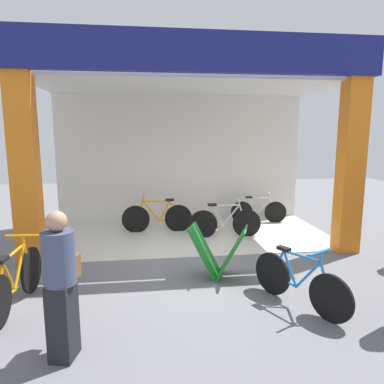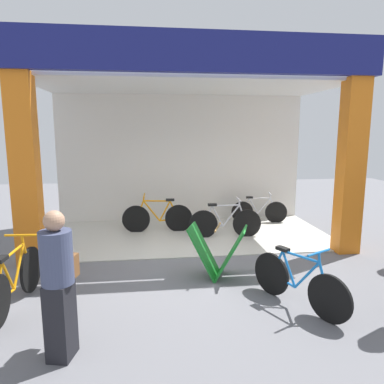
{
  "view_description": "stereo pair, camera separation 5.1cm",
  "coord_description": "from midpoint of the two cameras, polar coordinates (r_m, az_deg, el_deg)",
  "views": [
    {
      "loc": [
        -0.93,
        -6.46,
        2.41
      ],
      "look_at": [
        0.0,
        0.77,
        1.15
      ],
      "focal_mm": 33.34,
      "sensor_mm": 36.0,
      "label": 1
    },
    {
      "loc": [
        -0.88,
        -6.46,
        2.41
      ],
      "look_at": [
        0.0,
        0.77,
        1.15
      ],
      "focal_mm": 33.34,
      "sensor_mm": 36.0,
      "label": 2
    }
  ],
  "objects": [
    {
      "name": "shop_facade",
      "position": [
        8.19,
        -1.0,
        8.39
      ],
      "size": [
        6.67,
        3.38,
        4.08
      ],
      "color": "beige",
      "rests_on": "ground"
    },
    {
      "name": "ground_plane",
      "position": [
        6.95,
        0.61,
        -10.46
      ],
      "size": [
        20.93,
        20.93,
        0.0
      ],
      "primitive_type": "plane",
      "color": "slate",
      "rests_on": "ground"
    },
    {
      "name": "bicycle_inside_2",
      "position": [
        8.56,
        -5.73,
        -4.04
      ],
      "size": [
        1.67,
        0.46,
        0.92
      ],
      "color": "black",
      "rests_on": "ground"
    },
    {
      "name": "bicycle_parked_1",
      "position": [
        5.25,
        16.46,
        -13.67
      ],
      "size": [
        0.79,
        1.44,
        0.88
      ],
      "color": "black",
      "rests_on": "ground"
    },
    {
      "name": "bicycle_inside_0",
      "position": [
        9.56,
        10.42,
        -2.99
      ],
      "size": [
        1.44,
        0.4,
        0.8
      ],
      "color": "black",
      "rests_on": "ground"
    },
    {
      "name": "sandwich_board_sign",
      "position": [
        5.98,
        3.94,
        -9.52
      ],
      "size": [
        1.06,
        0.83,
        0.87
      ],
      "color": "#197226",
      "rests_on": "ground"
    },
    {
      "name": "bicycle_inside_1",
      "position": [
        8.12,
        5.09,
        -4.84
      ],
      "size": [
        1.64,
        0.45,
        0.9
      ],
      "color": "black",
      "rests_on": "ground"
    },
    {
      "name": "pedestrian_1",
      "position": [
        4.07,
        -20.56,
        -13.57
      ],
      "size": [
        0.4,
        0.6,
        1.62
      ],
      "color": "black",
      "rests_on": "ground"
    },
    {
      "name": "bicycle_parked_0",
      "position": [
        5.53,
        -26.6,
        -12.77
      ],
      "size": [
        0.48,
        1.74,
        0.96
      ],
      "color": "black",
      "rests_on": "ground"
    }
  ]
}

